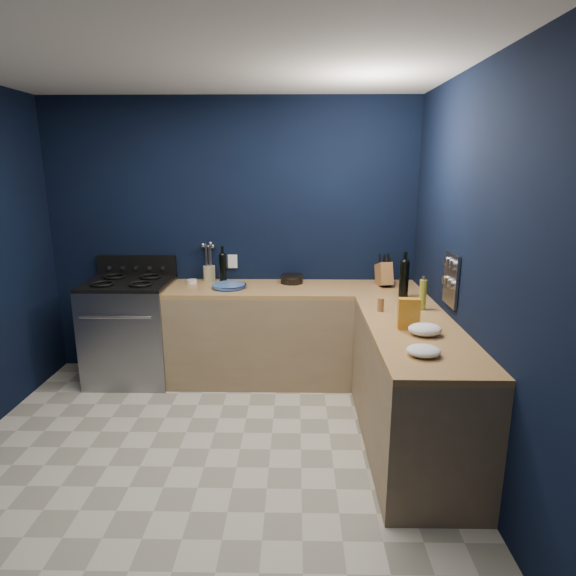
{
  "coord_description": "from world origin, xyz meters",
  "views": [
    {
      "loc": [
        0.62,
        -2.87,
        1.97
      ],
      "look_at": [
        0.55,
        1.0,
        1.0
      ],
      "focal_mm": 30.26,
      "sensor_mm": 36.0,
      "label": 1
    }
  ],
  "objects_px": {
    "gas_range": "(132,332)",
    "plate_stack": "(229,286)",
    "utensil_crock": "(209,273)",
    "knife_block": "(384,275)",
    "crouton_bag": "(409,314)"
  },
  "relations": [
    {
      "from": "gas_range",
      "to": "plate_stack",
      "type": "xyz_separation_m",
      "value": [
        0.93,
        -0.03,
        0.46
      ]
    },
    {
      "from": "gas_range",
      "to": "utensil_crock",
      "type": "relative_size",
      "value": 6.43
    },
    {
      "from": "utensil_crock",
      "to": "knife_block",
      "type": "height_order",
      "value": "knife_block"
    },
    {
      "from": "gas_range",
      "to": "utensil_crock",
      "type": "xyz_separation_m",
      "value": [
        0.71,
        0.27,
        0.51
      ]
    },
    {
      "from": "gas_range",
      "to": "knife_block",
      "type": "xyz_separation_m",
      "value": [
        2.36,
        0.09,
        0.54
      ]
    },
    {
      "from": "utensil_crock",
      "to": "crouton_bag",
      "type": "bearing_deg",
      "value": -41.51
    },
    {
      "from": "crouton_bag",
      "to": "plate_stack",
      "type": "bearing_deg",
      "value": 143.95
    },
    {
      "from": "gas_range",
      "to": "plate_stack",
      "type": "distance_m",
      "value": 1.04
    },
    {
      "from": "knife_block",
      "to": "utensil_crock",
      "type": "bearing_deg",
      "value": 165.21
    },
    {
      "from": "gas_range",
      "to": "plate_stack",
      "type": "height_order",
      "value": "plate_stack"
    },
    {
      "from": "gas_range",
      "to": "plate_stack",
      "type": "bearing_deg",
      "value": -1.85
    },
    {
      "from": "plate_stack",
      "to": "knife_block",
      "type": "relative_size",
      "value": 1.43
    },
    {
      "from": "plate_stack",
      "to": "knife_block",
      "type": "height_order",
      "value": "knife_block"
    },
    {
      "from": "crouton_bag",
      "to": "knife_block",
      "type": "bearing_deg",
      "value": 90.79
    },
    {
      "from": "crouton_bag",
      "to": "utensil_crock",
      "type": "bearing_deg",
      "value": 141.56
    }
  ]
}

